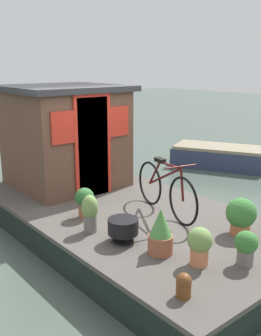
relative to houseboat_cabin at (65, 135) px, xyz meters
The scene contains 13 objects.
ground_plane 2.22m from the houseboat_cabin, behind, with size 60.00×60.00×0.00m, color #47564C.
houseboat_deck 2.07m from the houseboat_cabin, behind, with size 5.64×2.84×0.49m.
houseboat_cabin is the anchor object (origin of this frame).
bicycle 2.40m from the houseboat_cabin, behind, with size 1.64×0.55×0.85m.
potted_plant_basil 1.91m from the houseboat_cabin, 157.67° to the left, with size 0.29×0.29×0.46m.
potted_plant_mint 4.09m from the houseboat_cabin, behind, with size 0.27×0.27×0.41m.
potted_plant_thyme 3.60m from the houseboat_cabin, behind, with size 0.41×0.41×0.50m.
potted_plant_succulent 3.78m from the houseboat_cabin, behind, with size 0.28×0.28×0.45m.
potted_plant_sage 2.41m from the houseboat_cabin, 157.02° to the left, with size 0.23×0.23×0.53m.
potted_plant_geranium 3.33m from the houseboat_cabin, 169.23° to the left, with size 0.31×0.31×0.58m.
charcoal_grill 2.86m from the houseboat_cabin, 164.22° to the left, with size 0.40×0.40×0.31m.
mooring_bollard 4.23m from the houseboat_cabin, 165.05° to the left, with size 0.16×0.16×0.25m.
dinghy_boat 4.97m from the houseboat_cabin, 88.56° to the right, with size 2.72×2.12×0.57m.
Camera 1 is at (-4.58, 3.63, 2.70)m, focal length 41.58 mm.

